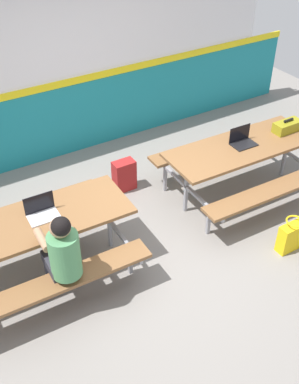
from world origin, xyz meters
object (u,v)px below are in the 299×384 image
(laptop_silver, at_px, (42,212))
(laptop_dark, at_px, (242,141))
(student_nearer, at_px, (62,253))
(toolbox_grey, at_px, (287,126))
(backpack_dark, at_px, (124,175))
(picnic_table_right, at_px, (240,156))
(tote_bag_bright, at_px, (291,236))
(picnic_table_left, at_px, (37,232))

(laptop_silver, xyz_separation_m, laptop_dark, (2.74, 0.03, 0.00))
(student_nearer, height_order, laptop_dark, student_nearer)
(laptop_silver, xyz_separation_m, toolbox_grey, (3.47, -0.03, 0.02))
(backpack_dark, bearing_deg, laptop_silver, -148.82)
(laptop_silver, height_order, toolbox_grey, laptop_silver)
(toolbox_grey, height_order, backpack_dark, toolbox_grey)
(picnic_table_right, distance_m, tote_bag_bright, 1.27)
(picnic_table_left, distance_m, tote_bag_bright, 2.90)
(backpack_dark, bearing_deg, picnic_table_right, -34.20)
(picnic_table_right, xyz_separation_m, student_nearer, (-2.73, -0.59, 0.13))
(student_nearer, xyz_separation_m, toolbox_grey, (3.50, 0.57, 0.10))
(student_nearer, bearing_deg, laptop_silver, 87.04)
(picnic_table_left, distance_m, picnic_table_right, 2.81)
(toolbox_grey, bearing_deg, laptop_dark, 175.42)
(student_nearer, bearing_deg, backpack_dark, 45.00)
(picnic_table_left, height_order, laptop_silver, laptop_silver)
(laptop_dark, xyz_separation_m, backpack_dark, (-1.31, 0.83, -0.57))
(student_nearer, distance_m, laptop_silver, 0.60)
(student_nearer, xyz_separation_m, tote_bag_bright, (2.55, -0.61, -0.51))
(picnic_table_right, bearing_deg, student_nearer, -167.84)
(picnic_table_left, distance_m, laptop_silver, 0.24)
(student_nearer, bearing_deg, laptop_dark, 12.74)
(laptop_dark, distance_m, backpack_dark, 1.65)
(picnic_table_left, xyz_separation_m, toolbox_grey, (3.57, 0.01, 0.23))
(picnic_table_right, bearing_deg, picnic_table_left, -179.39)
(toolbox_grey, relative_size, tote_bag_bright, 0.93)
(picnic_table_right, height_order, student_nearer, student_nearer)
(laptop_silver, bearing_deg, tote_bag_bright, -25.59)
(tote_bag_bright, bearing_deg, laptop_dark, 80.08)
(student_nearer, relative_size, tote_bag_bright, 2.81)
(laptop_silver, relative_size, backpack_dark, 0.74)
(picnic_table_right, distance_m, student_nearer, 2.80)
(picnic_table_right, relative_size, student_nearer, 1.70)
(picnic_table_left, height_order, toolbox_grey, toolbox_grey)
(picnic_table_right, xyz_separation_m, toolbox_grey, (0.77, -0.02, 0.23))
(student_nearer, xyz_separation_m, backpack_dark, (1.46, 1.46, -0.49))
(student_nearer, distance_m, backpack_dark, 2.12)
(student_nearer, relative_size, backpack_dark, 2.74)
(picnic_table_right, distance_m, toolbox_grey, 0.80)
(laptop_silver, bearing_deg, toolbox_grey, -0.45)
(laptop_dark, relative_size, tote_bag_bright, 0.76)
(picnic_table_right, bearing_deg, backpack_dark, 145.80)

